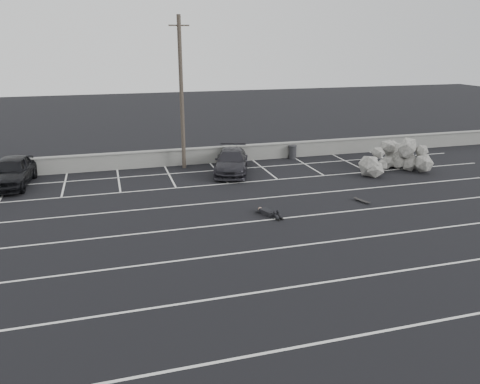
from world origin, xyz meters
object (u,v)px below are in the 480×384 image
object	(u,v)px
car_right	(231,161)
person	(266,210)
riprap_pile	(395,159)
car_left	(12,171)
trash_bin	(292,152)
skateboard	(362,201)
utility_pole	(181,94)

from	to	relation	value
car_right	person	size ratio (longest dim) A/B	2.16
car_right	riprap_pile	distance (m)	10.43
car_left	trash_bin	size ratio (longest dim) A/B	5.35
car_left	car_right	world-z (taller)	car_left
car_left	car_right	distance (m)	12.54
skateboard	car_right	bearing A→B (deg)	106.05
person	skateboard	size ratio (longest dim) A/B	2.68
utility_pole	person	distance (m)	10.69
car_right	skateboard	distance (m)	8.74
car_left	utility_pole	world-z (taller)	utility_pole
car_left	person	world-z (taller)	car_left
car_left	skateboard	xyz separation A→B (m)	(17.39, -7.98, -0.75)
skateboard	utility_pole	bearing A→B (deg)	111.34
trash_bin	skateboard	bearing A→B (deg)	-90.80
utility_pole	person	world-z (taller)	utility_pole
riprap_pile	person	xyz separation A→B (m)	(-10.61, -5.59, -0.37)
trash_bin	skateboard	size ratio (longest dim) A/B	1.09
car_left	trash_bin	bearing A→B (deg)	10.42
car_right	skateboard	xyz separation A→B (m)	(4.87, -7.24, -0.62)
car_left	skateboard	bearing A→B (deg)	-19.46
car_right	person	world-z (taller)	car_right
car_right	car_left	bearing A→B (deg)	-165.43
person	skateboard	distance (m)	5.22
skateboard	car_left	bearing A→B (deg)	137.48
car_left	person	size ratio (longest dim) A/B	2.18
riprap_pile	car_left	bearing A→B (deg)	173.37
car_left	utility_pole	distance (m)	10.69
trash_bin	riprap_pile	world-z (taller)	riprap_pile
car_left	utility_pole	xyz separation A→B (m)	(9.90, 1.20, 3.86)
utility_pole	trash_bin	world-z (taller)	utility_pole
car_left	trash_bin	world-z (taller)	car_left
car_left	riprap_pile	distance (m)	22.93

